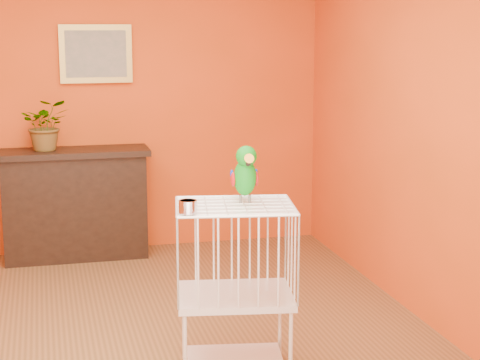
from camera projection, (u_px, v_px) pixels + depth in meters
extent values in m
plane|color=brown|center=(129.00, 342.00, 5.13)|extent=(4.50, 4.50, 0.00)
plane|color=#E54C15|center=(97.00, 106.00, 7.03)|extent=(4.00, 0.00, 4.00)
plane|color=#E54C15|center=(191.00, 233.00, 2.74)|extent=(4.00, 0.00, 4.00)
plane|color=#E54C15|center=(424.00, 131.00, 5.36)|extent=(0.00, 4.50, 4.50)
cube|color=black|center=(75.00, 207.00, 6.92)|extent=(1.20, 0.40, 0.90)
cube|color=black|center=(73.00, 152.00, 6.83)|extent=(1.28, 0.46, 0.05)
cube|color=black|center=(76.00, 211.00, 6.75)|extent=(0.84, 0.02, 0.45)
cube|color=maroon|center=(46.00, 221.00, 6.83)|extent=(0.05, 0.18, 0.28)
cube|color=#35542A|center=(56.00, 221.00, 6.85)|extent=(0.05, 0.18, 0.28)
cube|color=maroon|center=(66.00, 220.00, 6.88)|extent=(0.05, 0.18, 0.28)
cube|color=#35542A|center=(78.00, 219.00, 6.90)|extent=(0.05, 0.18, 0.28)
cube|color=maroon|center=(90.00, 219.00, 6.92)|extent=(0.05, 0.18, 0.28)
imported|color=#26722D|center=(46.00, 130.00, 6.78)|extent=(0.40, 0.44, 0.34)
cube|color=#BA9A42|center=(96.00, 54.00, 6.91)|extent=(0.62, 0.03, 0.50)
cube|color=gray|center=(96.00, 54.00, 6.90)|extent=(0.52, 0.01, 0.40)
cube|color=silver|center=(235.00, 360.00, 4.67)|extent=(0.61, 0.51, 0.02)
cube|color=silver|center=(235.00, 296.00, 4.59)|extent=(0.72, 0.60, 0.04)
cube|color=silver|center=(235.00, 206.00, 4.49)|extent=(0.72, 0.60, 0.01)
cylinder|color=silver|center=(185.00, 354.00, 4.39)|extent=(0.02, 0.02, 0.45)
cylinder|color=silver|center=(291.00, 350.00, 4.44)|extent=(0.02, 0.02, 0.45)
cylinder|color=silver|center=(184.00, 324.00, 4.84)|extent=(0.02, 0.02, 0.45)
cylinder|color=silver|center=(280.00, 321.00, 4.88)|extent=(0.02, 0.02, 0.45)
cylinder|color=silver|center=(188.00, 207.00, 4.27)|extent=(0.10, 0.10, 0.07)
cylinder|color=#59544C|center=(240.00, 199.00, 4.54)|extent=(0.01, 0.01, 0.05)
cylinder|color=#59544C|center=(250.00, 199.00, 4.55)|extent=(0.01, 0.01, 0.05)
ellipsoid|color=#0C8115|center=(245.00, 177.00, 4.52)|extent=(0.14, 0.19, 0.24)
ellipsoid|color=#0C8115|center=(246.00, 156.00, 4.46)|extent=(0.12, 0.13, 0.12)
cone|color=orange|center=(248.00, 160.00, 4.41)|extent=(0.06, 0.08, 0.08)
cone|color=black|center=(248.00, 163.00, 4.43)|extent=(0.03, 0.03, 0.03)
sphere|color=black|center=(240.00, 155.00, 4.43)|extent=(0.02, 0.02, 0.02)
sphere|color=black|center=(254.00, 154.00, 4.45)|extent=(0.02, 0.02, 0.02)
ellipsoid|color=#A50C0C|center=(233.00, 179.00, 4.52)|extent=(0.03, 0.07, 0.08)
ellipsoid|color=navy|center=(256.00, 179.00, 4.55)|extent=(0.03, 0.07, 0.08)
cone|color=#0C8115|center=(242.00, 188.00, 4.61)|extent=(0.08, 0.17, 0.13)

